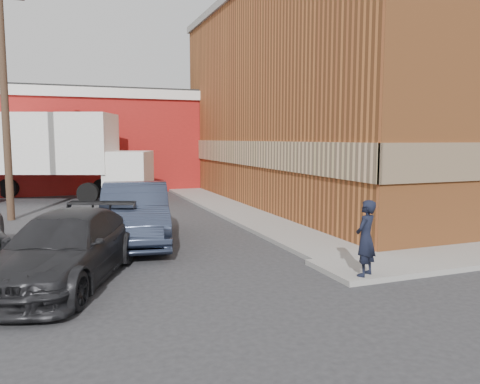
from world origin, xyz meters
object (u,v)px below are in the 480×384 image
object	(u,v)px
sedan	(135,213)
box_truck	(61,151)
utility_pole	(4,85)
man	(366,238)
suv_b	(65,249)
brick_building	(385,100)
warehouse	(57,140)

from	to	relation	value
sedan	box_truck	size ratio (longest dim) A/B	0.59
utility_pole	man	bearing A→B (deg)	-54.51
box_truck	utility_pole	bearing A→B (deg)	-88.46
man	suv_b	world-z (taller)	man
man	box_truck	bearing A→B (deg)	-100.26
box_truck	man	bearing A→B (deg)	-48.38
brick_building	utility_pole	xyz separation A→B (m)	(-16.00, 0.00, 0.06)
warehouse	sedan	size ratio (longest dim) A/B	3.22
brick_building	warehouse	distance (m)	18.30
suv_b	utility_pole	bearing A→B (deg)	125.05
utility_pole	brick_building	bearing A→B (deg)	-0.02
utility_pole	sedan	world-z (taller)	utility_pole
utility_pole	suv_b	distance (m)	9.58
utility_pole	sedan	distance (m)	7.53
warehouse	sedan	world-z (taller)	warehouse
utility_pole	suv_b	bearing A→B (deg)	-77.99
man	utility_pole	bearing A→B (deg)	-85.21
brick_building	warehouse	xyz separation A→B (m)	(-14.50, 11.00, -1.87)
suv_b	box_truck	bearing A→B (deg)	113.27
man	warehouse	bearing A→B (deg)	-105.09
warehouse	box_truck	bearing A→B (deg)	-87.59
sedan	suv_b	world-z (taller)	sedan
utility_pole	man	distance (m)	13.52
warehouse	suv_b	bearing A→B (deg)	-89.10
warehouse	brick_building	bearing A→B (deg)	-37.20
man	brick_building	bearing A→B (deg)	-159.48
warehouse	man	distance (m)	22.46
brick_building	utility_pole	distance (m)	16.00
brick_building	suv_b	world-z (taller)	brick_building
utility_pole	sedan	size ratio (longest dim) A/B	1.78
sedan	brick_building	bearing A→B (deg)	32.06
man	suv_b	xyz separation A→B (m)	(-5.72, 2.05, -0.19)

